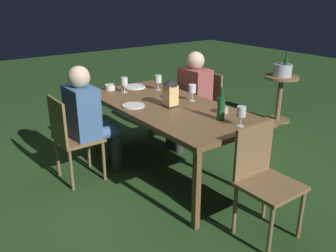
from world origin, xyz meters
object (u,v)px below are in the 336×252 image
at_px(dining_table, 168,110).
at_px(wine_glass_d, 158,80).
at_px(chair_side_right_b, 71,135).
at_px(wine_glass_c, 192,90).
at_px(wine_glass_a, 124,82).
at_px(bowl_bread, 111,87).
at_px(chair_side_left_b, 202,105).
at_px(person_in_blue, 89,117).
at_px(bowl_salad, 222,110).
at_px(person_in_rust, 191,95).
at_px(wine_glass_b, 241,113).
at_px(plate_a, 135,87).
at_px(bowl_olives, 170,95).
at_px(plate_b, 133,106).
at_px(lantern_centerpiece, 171,92).
at_px(side_table, 280,92).
at_px(chair_head_near, 264,177).
at_px(ice_bucket, 283,69).
at_px(green_bottle_on_table, 221,108).

bearing_deg(dining_table, wine_glass_d, -25.45).
distance_m(chair_side_right_b, wine_glass_c, 1.28).
bearing_deg(wine_glass_a, bowl_bread, 20.75).
bearing_deg(dining_table, chair_side_left_b, -62.83).
xyz_separation_m(person_in_blue, bowl_bread, (0.42, -0.47, 0.14)).
bearing_deg(bowl_salad, person_in_rust, -23.02).
bearing_deg(chair_side_right_b, chair_side_left_b, -90.00).
xyz_separation_m(person_in_rust, person_in_blue, (0.00, 1.31, 0.00)).
distance_m(person_in_rust, wine_glass_b, 1.40).
xyz_separation_m(person_in_rust, plate_a, (0.34, 0.56, 0.12)).
bearing_deg(bowl_olives, dining_table, 138.58).
relative_size(wine_glass_c, plate_b, 0.78).
bearing_deg(wine_glass_c, lantern_centerpiece, 95.31).
bearing_deg(dining_table, person_in_blue, 56.31).
bearing_deg(lantern_centerpiece, wine_glass_a, 7.64).
height_order(plate_b, side_table, plate_b).
bearing_deg(dining_table, wine_glass_c, -97.11).
bearing_deg(wine_glass_d, bowl_olives, 166.46).
bearing_deg(chair_side_left_b, lantern_centerpiece, 119.97).
height_order(lantern_centerpiece, side_table, lantern_centerpiece).
bearing_deg(chair_side_left_b, dining_table, 117.17).
height_order(wine_glass_c, plate_a, wine_glass_c).
distance_m(person_in_blue, side_table, 2.93).
bearing_deg(person_in_blue, wine_glass_a, -67.59).
distance_m(wine_glass_a, wine_glass_c, 0.80).
height_order(person_in_rust, wine_glass_a, person_in_rust).
bearing_deg(bowl_salad, plate_b, 41.38).
xyz_separation_m(chair_head_near, plate_b, (1.37, 0.30, 0.27)).
height_order(plate_b, ice_bucket, ice_bucket).
relative_size(lantern_centerpiece, bowl_olives, 2.07).
xyz_separation_m(lantern_centerpiece, wine_glass_c, (0.03, -0.29, -0.03)).
xyz_separation_m(plate_b, ice_bucket, (0.20, -2.57, 0.01)).
bearing_deg(ice_bucket, wine_glass_a, 82.61).
relative_size(chair_side_right_b, wine_glass_c, 5.15).
distance_m(wine_glass_c, bowl_olives, 0.27).
xyz_separation_m(wine_glass_a, plate_b, (-0.51, 0.19, -0.11)).
distance_m(person_in_blue, lantern_centerpiece, 0.85).
distance_m(dining_table, chair_side_left_b, 0.98).
relative_size(chair_head_near, plate_a, 3.39).
relative_size(chair_head_near, bowl_salad, 7.76).
height_order(wine_glass_c, bowl_olives, wine_glass_c).
bearing_deg(chair_side_left_b, bowl_olives, 109.72).
relative_size(person_in_blue, green_bottle_on_table, 3.96).
bearing_deg(ice_bucket, lantern_centerpiece, 100.25).
relative_size(dining_table, side_table, 2.89).
distance_m(plate_b, bowl_salad, 0.86).
height_order(chair_head_near, ice_bucket, ice_bucket).
distance_m(chair_head_near, wine_glass_c, 1.27).
bearing_deg(chair_head_near, wine_glass_a, 3.38).
bearing_deg(wine_glass_b, bowl_bread, 10.49).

